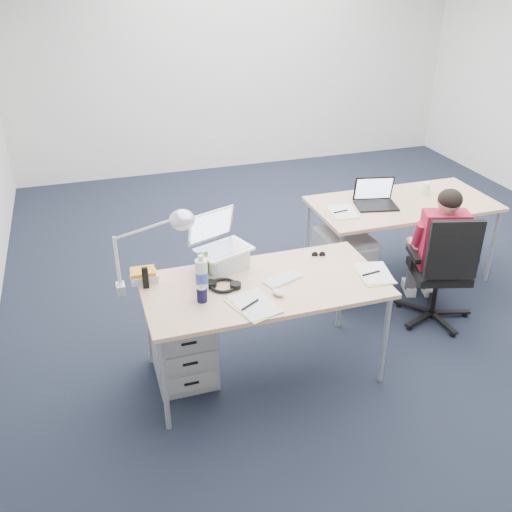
# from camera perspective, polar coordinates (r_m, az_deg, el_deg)

# --- Properties ---
(floor) EXTENTS (7.00, 7.00, 0.00)m
(floor) POSITION_cam_1_polar(r_m,az_deg,el_deg) (5.23, 9.37, -3.00)
(floor) COLOR black
(floor) RESTS_ON ground
(room) EXTENTS (6.02, 7.02, 2.80)m
(room) POSITION_cam_1_polar(r_m,az_deg,el_deg) (4.60, 11.06, 15.60)
(room) COLOR silver
(room) RESTS_ON ground
(desk_near) EXTENTS (1.60, 0.80, 0.73)m
(desk_near) POSITION_cam_1_polar(r_m,az_deg,el_deg) (3.80, 0.81, -3.40)
(desk_near) COLOR tan
(desk_near) RESTS_ON ground
(desk_far) EXTENTS (1.60, 0.80, 0.73)m
(desk_far) POSITION_cam_1_polar(r_m,az_deg,el_deg) (5.21, 14.45, 4.76)
(desk_far) COLOR tan
(desk_far) RESTS_ON ground
(office_chair) EXTENTS (0.75, 0.75, 0.97)m
(office_chair) POSITION_cam_1_polar(r_m,az_deg,el_deg) (4.80, 17.65, -3.30)
(office_chair) COLOR black
(office_chair) RESTS_ON ground
(seated_person) EXTENTS (0.45, 0.65, 1.12)m
(seated_person) POSITION_cam_1_polar(r_m,az_deg,el_deg) (4.79, 17.51, 0.69)
(seated_person) COLOR maroon
(seated_person) RESTS_ON ground
(drawer_pedestal_near) EXTENTS (0.40, 0.50, 0.55)m
(drawer_pedestal_near) POSITION_cam_1_polar(r_m,az_deg,el_deg) (4.04, -7.36, -8.53)
(drawer_pedestal_near) COLOR #96999A
(drawer_pedestal_near) RESTS_ON ground
(drawer_pedestal_far) EXTENTS (0.40, 0.50, 0.55)m
(drawer_pedestal_far) POSITION_cam_1_polar(r_m,az_deg,el_deg) (5.02, 8.71, -0.77)
(drawer_pedestal_far) COLOR #96999A
(drawer_pedestal_far) RESTS_ON ground
(silver_laptop) EXTENTS (0.44, 0.39, 0.38)m
(silver_laptop) POSITION_cam_1_polar(r_m,az_deg,el_deg) (3.89, -3.26, 1.33)
(silver_laptop) COLOR silver
(silver_laptop) RESTS_ON desk_near
(wireless_keyboard) EXTENTS (0.29, 0.20, 0.01)m
(wireless_keyboard) POSITION_cam_1_polar(r_m,az_deg,el_deg) (3.82, 2.71, -2.33)
(wireless_keyboard) COLOR white
(wireless_keyboard) RESTS_ON desk_near
(computer_mouse) EXTENTS (0.09, 0.11, 0.03)m
(computer_mouse) POSITION_cam_1_polar(r_m,az_deg,el_deg) (3.65, 2.24, -3.70)
(computer_mouse) COLOR white
(computer_mouse) RESTS_ON desk_near
(headphones) EXTENTS (0.29, 0.27, 0.04)m
(headphones) POSITION_cam_1_polar(r_m,az_deg,el_deg) (3.74, -3.29, -2.87)
(headphones) COLOR black
(headphones) RESTS_ON desk_near
(can_koozie) EXTENTS (0.08, 0.08, 0.11)m
(can_koozie) POSITION_cam_1_polar(r_m,az_deg,el_deg) (3.59, -5.43, -3.78)
(can_koozie) COLOR #141238
(can_koozie) RESTS_ON desk_near
(water_bottle) EXTENTS (0.08, 0.08, 0.26)m
(water_bottle) POSITION_cam_1_polar(r_m,az_deg,el_deg) (3.65, -5.46, -1.75)
(water_bottle) COLOR silver
(water_bottle) RESTS_ON desk_near
(bear_figurine) EXTENTS (0.10, 0.08, 0.17)m
(bear_figurine) POSITION_cam_1_polar(r_m,az_deg,el_deg) (3.87, -5.30, -0.69)
(bear_figurine) COLOR #33741E
(bear_figurine) RESTS_ON desk_near
(book_stack) EXTENTS (0.20, 0.16, 0.08)m
(book_stack) POSITION_cam_1_polar(r_m,az_deg,el_deg) (3.87, -11.16, -1.90)
(book_stack) COLOR silver
(book_stack) RESTS_ON desk_near
(cordless_phone) EXTENTS (0.04, 0.03, 0.15)m
(cordless_phone) POSITION_cam_1_polar(r_m,az_deg,el_deg) (3.77, -11.00, -2.15)
(cordless_phone) COLOR black
(cordless_phone) RESTS_ON desk_near
(papers_left) EXTENTS (0.30, 0.37, 0.01)m
(papers_left) POSITION_cam_1_polar(r_m,az_deg,el_deg) (3.54, -0.27, -4.99)
(papers_left) COLOR #E4E987
(papers_left) RESTS_ON desk_near
(papers_right) EXTENTS (0.26, 0.33, 0.01)m
(papers_right) POSITION_cam_1_polar(r_m,az_deg,el_deg) (3.96, 11.69, -1.78)
(papers_right) COLOR #E4E987
(papers_right) RESTS_ON desk_near
(sunglasses) EXTENTS (0.11, 0.07, 0.02)m
(sunglasses) POSITION_cam_1_polar(r_m,az_deg,el_deg) (4.14, 6.27, 0.15)
(sunglasses) COLOR black
(sunglasses) RESTS_ON desk_near
(desk_lamp) EXTENTS (0.51, 0.32, 0.55)m
(desk_lamp) POSITION_cam_1_polar(r_m,az_deg,el_deg) (3.66, -11.24, 0.40)
(desk_lamp) COLOR silver
(desk_lamp) RESTS_ON desk_near
(dark_laptop) EXTENTS (0.41, 0.40, 0.25)m
(dark_laptop) POSITION_cam_1_polar(r_m,az_deg,el_deg) (5.00, 12.06, 6.16)
(dark_laptop) COLOR black
(dark_laptop) RESTS_ON desk_far
(far_cup) EXTENTS (0.09, 0.09, 0.11)m
(far_cup) POSITION_cam_1_polar(r_m,az_deg,el_deg) (5.40, 16.60, 6.48)
(far_cup) COLOR white
(far_cup) RESTS_ON desk_far
(far_papers) EXTENTS (0.25, 0.32, 0.01)m
(far_papers) POSITION_cam_1_polar(r_m,az_deg,el_deg) (4.87, 8.67, 4.34)
(far_papers) COLOR white
(far_papers) RESTS_ON desk_far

